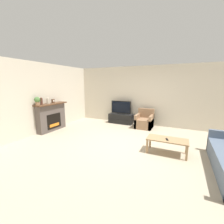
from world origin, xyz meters
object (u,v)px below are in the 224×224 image
(mantel_clock, at_px, (53,101))
(coffee_table, at_px, (167,141))
(armchair, at_px, (144,122))
(mantel_vase_centre_left, at_px, (48,101))
(remote, at_px, (167,139))
(tv, at_px, (121,108))
(mantel_vase_left, at_px, (41,101))
(potted_plant, at_px, (37,101))
(fireplace, at_px, (51,117))
(tv_stand, at_px, (121,119))

(mantel_clock, distance_m, coffee_table, 4.58)
(armchair, relative_size, coffee_table, 0.76)
(mantel_vase_centre_left, relative_size, mantel_clock, 1.62)
(coffee_table, distance_m, remote, 0.09)
(mantel_clock, xyz_separation_m, tv, (2.13, 2.13, -0.45))
(armchair, xyz_separation_m, remote, (1.14, -2.26, 0.16))
(mantel_vase_centre_left, distance_m, tv, 3.23)
(mantel_vase_left, relative_size, mantel_vase_centre_left, 1.11)
(potted_plant, bearing_deg, armchair, 38.06)
(tv, bearing_deg, mantel_clock, -135.07)
(mantel_vase_left, height_order, potted_plant, potted_plant)
(tv, height_order, remote, tv)
(potted_plant, bearing_deg, mantel_vase_centre_left, 90.00)
(mantel_vase_left, xyz_separation_m, potted_plant, (0.00, -0.17, 0.04))
(mantel_vase_left, xyz_separation_m, armchair, (3.35, 2.45, -0.99))
(fireplace, distance_m, remote, 4.51)
(fireplace, xyz_separation_m, mantel_clock, (0.02, 0.14, 0.63))
(potted_plant, relative_size, coffee_table, 0.28)
(mantel_clock, distance_m, armchair, 3.95)
(mantel_clock, xyz_separation_m, tv_stand, (2.13, 2.13, -0.98))
(fireplace, bearing_deg, mantel_vase_left, -87.71)
(mantel_vase_left, distance_m, tv, 3.47)
(mantel_vase_left, height_order, mantel_vase_centre_left, mantel_vase_left)
(potted_plant, relative_size, tv_stand, 0.26)
(mantel_clock, bearing_deg, mantel_vase_left, -90.08)
(mantel_vase_centre_left, bearing_deg, potted_plant, -90.00)
(fireplace, xyz_separation_m, coffee_table, (4.51, -0.17, -0.21))
(tv_stand, bearing_deg, mantel_vase_centre_left, -131.95)
(mantel_vase_centre_left, xyz_separation_m, tv_stand, (2.13, 2.37, -1.01))
(coffee_table, bearing_deg, tv_stand, 134.03)
(mantel_clock, distance_m, tv, 3.05)
(mantel_vase_centre_left, xyz_separation_m, potted_plant, (-0.00, -0.49, 0.06))
(mantel_vase_left, relative_size, coffee_table, 0.25)
(tv_stand, bearing_deg, tv, -90.00)
(mantel_vase_left, bearing_deg, potted_plant, -90.00)
(mantel_vase_centre_left, height_order, armchair, mantel_vase_centre_left)
(tv, relative_size, coffee_table, 0.92)
(mantel_vase_left, bearing_deg, tv, 51.53)
(tv_stand, bearing_deg, potted_plant, -126.70)
(mantel_vase_centre_left, relative_size, coffee_table, 0.23)
(fireplace, distance_m, coffee_table, 4.52)
(mantel_vase_centre_left, distance_m, tv_stand, 3.35)
(remote, bearing_deg, fireplace, 157.86)
(potted_plant, relative_size, remote, 1.95)
(fireplace, relative_size, remote, 9.01)
(tv, xyz_separation_m, coffee_table, (2.36, -2.44, -0.39))
(potted_plant, height_order, tv, potted_plant)
(mantel_clock, bearing_deg, mantel_vase_centre_left, -90.18)
(fireplace, distance_m, tv_stand, 3.14)
(fireplace, xyz_separation_m, potted_plant, (0.02, -0.59, 0.72))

